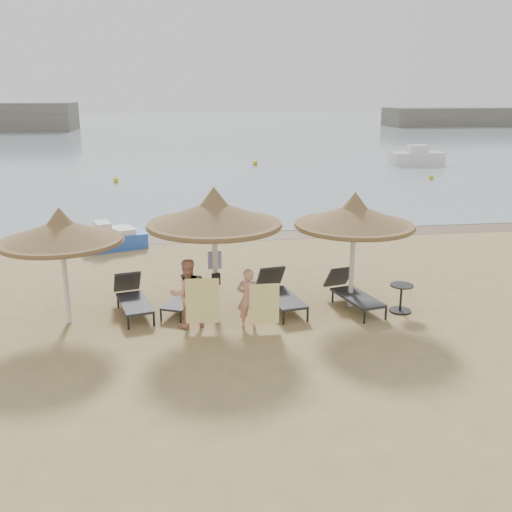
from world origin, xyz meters
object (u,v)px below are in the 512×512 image
at_px(lounger_near_left, 185,296).
at_px(pedal_boat, 113,238).
at_px(palapa_right, 354,216).
at_px(lounger_far_left, 132,297).
at_px(lounger_near_right, 279,292).
at_px(lounger_far_right, 352,291).
at_px(side_table, 401,299).
at_px(person_left, 187,288).
at_px(palapa_center, 214,214).
at_px(palapa_left, 61,232).
at_px(person_right, 248,294).

height_order(lounger_near_left, pedal_boat, pedal_boat).
relative_size(palapa_right, lounger_far_left, 1.43).
relative_size(lounger_far_left, lounger_near_right, 0.98).
bearing_deg(palapa_right, lounger_far_right, -72.01).
bearing_deg(side_table, lounger_near_left, 169.46).
height_order(lounger_near_right, side_table, lounger_near_right).
relative_size(palapa_right, person_left, 1.56).
relative_size(palapa_center, palapa_right, 1.08).
bearing_deg(pedal_boat, lounger_near_right, -73.29).
relative_size(lounger_far_left, person_left, 1.09).
height_order(palapa_right, lounger_near_right, palapa_right).
height_order(palapa_left, palapa_right, palapa_right).
xyz_separation_m(palapa_center, person_left, (-0.74, -0.63, -1.64)).
xyz_separation_m(palapa_right, person_left, (-4.32, -0.77, -1.45)).
bearing_deg(palapa_center, lounger_far_left, 165.63).
bearing_deg(lounger_far_left, palapa_left, -175.51).
distance_m(palapa_left, lounger_far_right, 7.46).
bearing_deg(lounger_near_right, lounger_far_right, -16.80).
relative_size(lounger_near_right, side_table, 3.05).
height_order(palapa_center, lounger_near_left, palapa_center).
xyz_separation_m(palapa_right, lounger_far_left, (-5.69, 0.40, -2.02)).
distance_m(side_table, person_right, 4.10).
bearing_deg(palapa_center, person_right, -52.22).
bearing_deg(side_table, palapa_left, 176.77).
distance_m(palapa_center, pedal_boat, 8.07).
bearing_deg(person_right, lounger_far_right, -144.55).
bearing_deg(lounger_far_right, person_left, 175.79).
distance_m(lounger_near_right, pedal_boat, 8.31).
distance_m(side_table, person_left, 5.52).
distance_m(lounger_near_right, lounger_far_right, 1.91).
relative_size(lounger_near_left, person_right, 1.06).
distance_m(palapa_center, side_table, 5.28).
bearing_deg(palapa_left, lounger_far_left, 18.12).
bearing_deg(lounger_far_right, lounger_far_left, 161.83).
bearing_deg(pedal_boat, side_table, -62.62).
xyz_separation_m(person_left, pedal_boat, (-2.45, 7.69, -0.61)).
bearing_deg(person_right, lounger_near_right, -112.46).
bearing_deg(side_table, lounger_near_right, 165.98).
height_order(side_table, person_left, person_left).
bearing_deg(side_table, lounger_far_right, 155.40).
relative_size(lounger_far_right, person_left, 1.11).
bearing_deg(person_right, palapa_center, -35.98).
distance_m(lounger_near_left, person_right, 2.16).
bearing_deg(palapa_center, person_left, -139.61).
bearing_deg(lounger_far_left, palapa_center, -28.00).
bearing_deg(side_table, lounger_far_left, 171.97).
bearing_deg(pedal_boat, lounger_near_left, -88.66).
xyz_separation_m(lounger_near_left, lounger_far_right, (4.35, -0.50, 0.07)).
xyz_separation_m(side_table, person_left, (-5.48, -0.20, 0.65)).
distance_m(lounger_near_right, person_left, 2.68).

